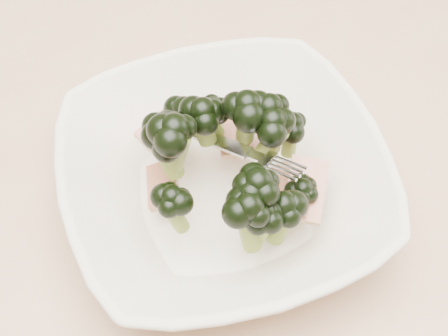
{
  "coord_description": "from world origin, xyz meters",
  "views": [
    {
      "loc": [
        -0.1,
        -0.2,
        1.2
      ],
      "look_at": [
        0.06,
        0.03,
        0.8
      ],
      "focal_mm": 50.0,
      "sensor_mm": 36.0,
      "label": 1
    }
  ],
  "objects": [
    {
      "name": "broccoli_dish",
      "position": [
        0.06,
        0.03,
        0.79
      ],
      "size": [
        0.32,
        0.32,
        0.12
      ],
      "color": "beige",
      "rests_on": "dining_table"
    },
    {
      "name": "dining_table",
      "position": [
        0.0,
        0.0,
        0.65
      ],
      "size": [
        1.2,
        0.8,
        0.75
      ],
      "color": "tan",
      "rests_on": "ground"
    }
  ]
}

